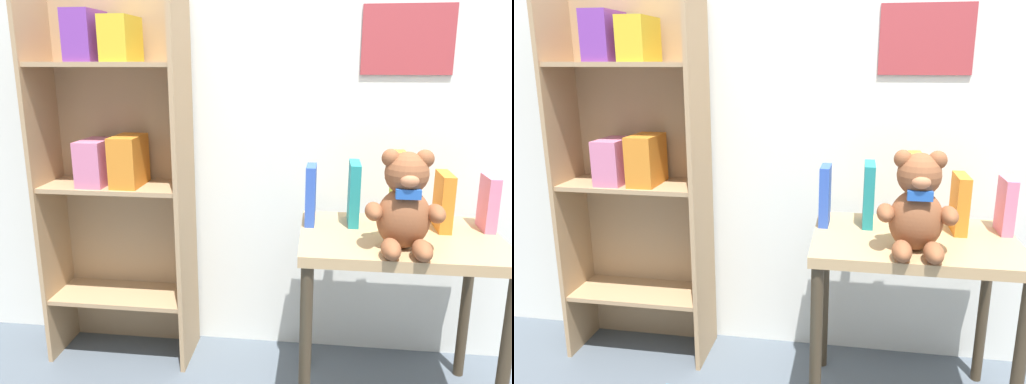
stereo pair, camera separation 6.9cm
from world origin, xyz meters
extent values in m
cube|color=silver|center=(0.00, 1.40, 1.25)|extent=(4.80, 0.06, 2.50)
cube|color=#A8383D|center=(0.21, 1.36, 1.31)|extent=(0.34, 0.01, 0.26)
cube|color=tan|center=(-1.20, 1.22, 0.74)|extent=(0.02, 0.26, 1.49)
cube|color=tan|center=(-0.63, 1.22, 0.74)|extent=(0.02, 0.26, 1.49)
cube|color=tan|center=(-0.92, 1.34, 0.74)|extent=(0.59, 0.02, 1.49)
cube|color=tan|center=(-0.92, 1.22, 0.27)|extent=(0.56, 0.24, 0.02)
cube|color=tan|center=(-0.92, 1.22, 0.74)|extent=(0.56, 0.24, 0.02)
cube|color=tan|center=(-0.92, 1.22, 1.22)|extent=(0.56, 0.24, 0.02)
cube|color=purple|center=(-0.99, 1.20, 1.32)|extent=(0.10, 0.18, 0.19)
cube|color=gold|center=(-0.85, 1.20, 1.31)|extent=(0.10, 0.18, 0.16)
cube|color=#D17093|center=(-0.99, 1.20, 0.84)|extent=(0.10, 0.18, 0.18)
cube|color=orange|center=(-0.85, 1.20, 0.85)|extent=(0.10, 0.18, 0.20)
cube|color=tan|center=(0.18, 1.00, 0.64)|extent=(0.67, 0.49, 0.04)
cylinder|color=#3E3121|center=(-0.13, 0.79, 0.31)|extent=(0.04, 0.04, 0.62)
cylinder|color=#3E3121|center=(0.48, 0.79, 0.31)|extent=(0.04, 0.04, 0.62)
cylinder|color=#3E3121|center=(-0.13, 1.22, 0.31)|extent=(0.04, 0.04, 0.62)
cylinder|color=#3E3121|center=(0.48, 1.22, 0.31)|extent=(0.04, 0.04, 0.62)
ellipsoid|color=brown|center=(0.16, 0.88, 0.76)|extent=(0.16, 0.13, 0.19)
sphere|color=brown|center=(0.16, 0.88, 0.90)|extent=(0.13, 0.13, 0.13)
sphere|color=brown|center=(0.11, 0.88, 0.95)|extent=(0.06, 0.06, 0.06)
sphere|color=brown|center=(0.21, 0.88, 0.95)|extent=(0.06, 0.06, 0.06)
ellipsoid|color=#B56E48|center=(0.16, 0.82, 0.89)|extent=(0.06, 0.04, 0.04)
ellipsoid|color=brown|center=(0.07, 0.86, 0.78)|extent=(0.05, 0.11, 0.05)
ellipsoid|color=brown|center=(0.25, 0.86, 0.78)|extent=(0.05, 0.11, 0.05)
ellipsoid|color=brown|center=(0.12, 0.78, 0.69)|extent=(0.06, 0.12, 0.06)
ellipsoid|color=brown|center=(0.21, 0.78, 0.69)|extent=(0.06, 0.12, 0.06)
cube|color=#2356B2|center=(0.16, 0.83, 0.85)|extent=(0.07, 0.02, 0.03)
cube|color=#2D51B7|center=(-0.13, 1.09, 0.77)|extent=(0.04, 0.11, 0.22)
cube|color=teal|center=(0.02, 1.11, 0.77)|extent=(0.04, 0.15, 0.23)
cube|color=gold|center=(0.18, 1.09, 0.79)|extent=(0.05, 0.14, 0.27)
cube|color=orange|center=(0.33, 1.09, 0.76)|extent=(0.04, 0.15, 0.20)
cube|color=#D17093|center=(0.48, 1.10, 0.76)|extent=(0.04, 0.12, 0.19)
camera|label=1|loc=(-0.11, -0.65, 1.23)|focal=35.00mm
camera|label=2|loc=(-0.04, -0.64, 1.23)|focal=35.00mm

